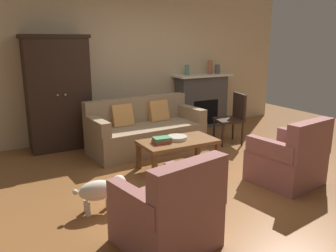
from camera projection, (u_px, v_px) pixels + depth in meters
name	position (u px, v px, depth m)	size (l,w,h in m)	color
ground_plane	(201.00, 176.00, 4.73)	(9.60, 9.60, 0.00)	brown
back_wall	(128.00, 62.00, 6.56)	(7.20, 0.10, 2.80)	beige
fireplace	(201.00, 100.00, 7.27)	(1.26, 0.48, 1.12)	#4C4947
armoire	(58.00, 93.00, 5.74)	(1.06, 0.57, 1.90)	black
couch	(145.00, 131.00, 5.79)	(1.97, 0.98, 0.86)	#937A5B
coffee_table	(178.00, 144.00, 4.94)	(1.10, 0.60, 0.42)	brown
fruit_bowl	(177.00, 138.00, 4.95)	(0.30, 0.30, 0.05)	beige
book_stack	(162.00, 140.00, 4.78)	(0.26, 0.19, 0.08)	#B73833
mantel_vase_jade	(187.00, 70.00, 6.92)	(0.10, 0.10, 0.21)	slate
mantel_vase_terracotta	(210.00, 67.00, 7.17)	(0.09, 0.09, 0.29)	#A86042
mantel_vase_slate	(217.00, 69.00, 7.28)	(0.11, 0.11, 0.19)	#565B66
armchair_near_left	(169.00, 214.00, 3.05)	(0.90, 0.90, 0.88)	#935B56
armchair_near_right	(289.00, 160.00, 4.42)	(0.87, 0.87, 0.88)	#935B56
side_chair_wooden	(233.00, 115.00, 6.12)	(0.53, 0.53, 0.90)	black
dog	(100.00, 190.00, 3.70)	(0.57, 0.24, 0.39)	beige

